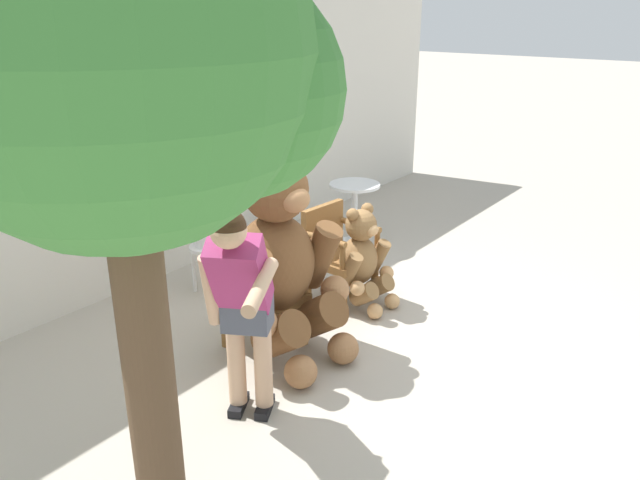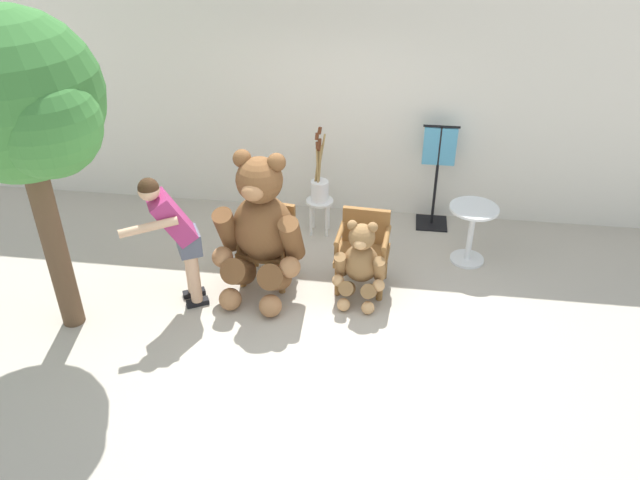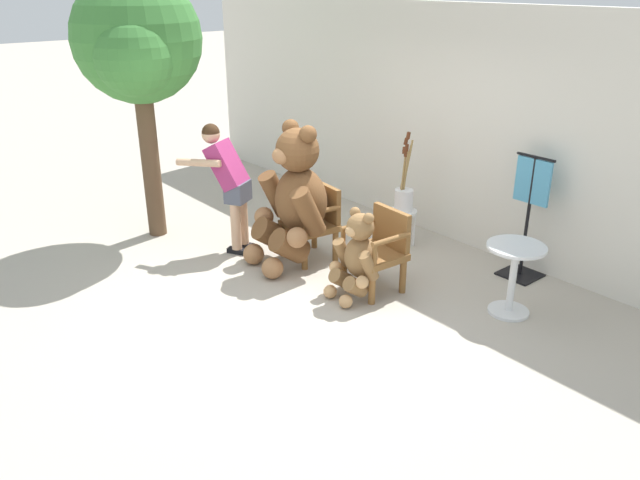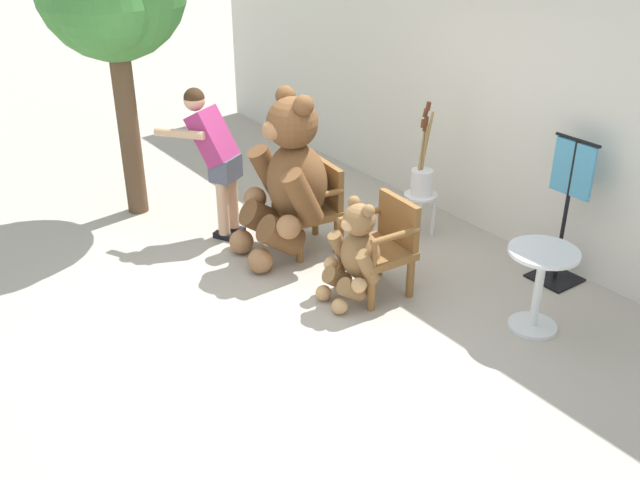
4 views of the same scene
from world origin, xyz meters
name	(u,v)px [view 2 (image 2 of 4)]	position (x,y,z in m)	size (l,w,h in m)	color
ground_plane	(307,314)	(0.00, 0.00, 0.00)	(60.00, 60.00, 0.00)	#B2A899
back_wall	(334,108)	(0.00, 2.40, 1.40)	(10.00, 0.16, 2.80)	silver
wooden_chair_left	(269,241)	(-0.52, 0.64, 0.46)	(0.62, 0.58, 0.86)	brown
wooden_chair_right	(363,248)	(0.53, 0.64, 0.46)	(0.59, 0.56, 0.86)	brown
teddy_bear_large	(260,227)	(-0.54, 0.37, 0.80)	(0.99, 0.97, 1.63)	brown
teddy_bear_small	(360,263)	(0.53, 0.35, 0.46)	(0.56, 0.55, 0.94)	olive
person_visitor	(175,231)	(-1.33, 0.02, 0.91)	(0.68, 0.71, 1.52)	black
white_stool	(320,207)	(-0.09, 1.68, 0.36)	(0.34, 0.34, 0.46)	white
brush_bucket	(320,186)	(-0.09, 1.68, 0.66)	(0.22, 0.22, 0.95)	white
round_side_table	(471,228)	(1.74, 1.26, 0.45)	(0.56, 0.56, 0.72)	silver
patio_tree	(21,105)	(-2.31, -0.49, 2.35)	(1.55, 1.48, 3.15)	brown
clothing_display_stand	(437,174)	(1.33, 2.07, 0.72)	(0.44, 0.40, 1.36)	black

